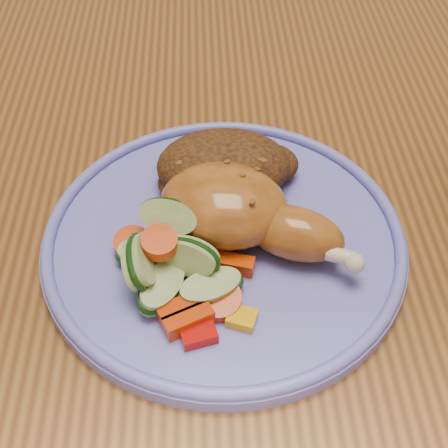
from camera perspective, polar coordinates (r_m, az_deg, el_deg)
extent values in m
cube|color=brown|center=(0.64, 5.30, 7.00)|extent=(0.90, 1.40, 0.04)
cube|color=brown|center=(1.41, -14.99, 11.23)|extent=(0.06, 0.06, 0.71)
cube|color=brown|center=(1.45, 17.33, 11.81)|extent=(0.06, 0.06, 0.71)
cube|color=#4C2D16|center=(1.26, 1.70, 12.46)|extent=(0.42, 0.42, 0.04)
cylinder|color=#4C2D16|center=(1.27, -6.16, -0.87)|extent=(0.04, 0.04, 0.41)
cylinder|color=#4C2D16|center=(1.54, -5.70, 9.08)|extent=(0.04, 0.04, 0.41)
cylinder|color=#4C2D16|center=(1.29, 9.97, -0.39)|extent=(0.04, 0.04, 0.41)
cylinder|color=#4C2D16|center=(1.55, 7.84, 9.36)|extent=(0.04, 0.04, 0.41)
cylinder|color=#6667D1|center=(0.51, 0.00, -1.62)|extent=(0.29, 0.29, 0.01)
torus|color=#6667D1|center=(0.50, 0.00, -0.79)|extent=(0.29, 0.29, 0.01)
ellipsoid|color=#A65F22|center=(0.49, -0.02, 1.76)|extent=(0.12, 0.11, 0.05)
ellipsoid|color=#A65F22|center=(0.48, 6.46, -0.84)|extent=(0.09, 0.07, 0.04)
sphere|color=beige|center=(0.47, 11.87, -3.55)|extent=(0.02, 0.02, 0.02)
ellipsoid|color=#4C2C13|center=(0.53, -0.05, 5.35)|extent=(0.11, 0.08, 0.05)
ellipsoid|color=#4C2C13|center=(0.55, 3.88, 5.46)|extent=(0.06, 0.05, 0.03)
ellipsoid|color=#4C2C13|center=(0.54, -3.57, 3.81)|extent=(0.05, 0.04, 0.02)
cube|color=#A50A05|center=(0.44, -2.41, -9.89)|extent=(0.03, 0.03, 0.01)
cube|color=#E5A507|center=(0.45, 1.64, -8.60)|extent=(0.02, 0.02, 0.01)
cube|color=red|center=(0.45, -3.87, -7.77)|extent=(0.04, 0.03, 0.01)
cube|color=red|center=(0.48, 0.89, -3.70)|extent=(0.03, 0.02, 0.01)
cylinder|color=red|center=(0.50, -8.36, -1.88)|extent=(0.03, 0.03, 0.02)
cylinder|color=red|center=(0.46, -0.50, -6.95)|extent=(0.03, 0.04, 0.02)
cylinder|color=red|center=(0.46, -5.90, -1.71)|extent=(0.03, 0.03, 0.02)
cube|color=red|center=(0.45, -3.27, -8.82)|extent=(0.04, 0.03, 0.01)
cylinder|color=#A5BC7A|center=(0.46, -5.76, -5.75)|extent=(0.07, 0.06, 0.03)
cylinder|color=#A5BC7A|center=(0.46, -3.38, -2.93)|extent=(0.05, 0.05, 0.05)
cylinder|color=#A5BC7A|center=(0.47, -4.93, 0.64)|extent=(0.06, 0.06, 0.04)
cylinder|color=#A5BC7A|center=(0.46, -1.25, -5.93)|extent=(0.06, 0.06, 0.02)
cylinder|color=#A5BC7A|center=(0.46, -7.73, -3.37)|extent=(0.04, 0.05, 0.05)
cylinder|color=#A5BC7A|center=(0.48, -6.86, -2.70)|extent=(0.05, 0.05, 0.02)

